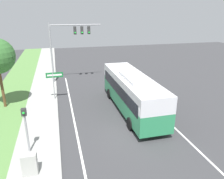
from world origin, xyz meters
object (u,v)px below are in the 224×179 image
Objects in this scene: bus at (132,90)px; street_sign at (54,80)px; signal_gantry at (68,40)px; pedestrian_signal at (26,123)px; utility_cabinet at (30,164)px.

bus is 7.61m from street_sign.
street_sign is at bearing -108.15° from signal_gantry.
utility_cabinet is (0.25, -2.06, -1.33)m from pedestrian_signal.
pedestrian_signal is 1.07× the size of street_sign.
street_sign is (-6.41, 4.10, 0.23)m from bus.
signal_gantry is at bearing 78.40° from utility_cabinet.
pedestrian_signal is (-3.55, -14.04, -3.04)m from signal_gantry.
street_sign is (-1.85, -5.63, -3.03)m from signal_gantry.
signal_gantry is 6.65m from street_sign.
utility_cabinet is (-7.87, -6.38, -1.12)m from bus.
bus is 8.50× the size of utility_cabinet.
signal_gantry is at bearing 71.85° from street_sign.
bus is 3.40× the size of pedestrian_signal.
signal_gantry is (-4.56, 9.73, 3.26)m from bus.
street_sign is 2.35× the size of utility_cabinet.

